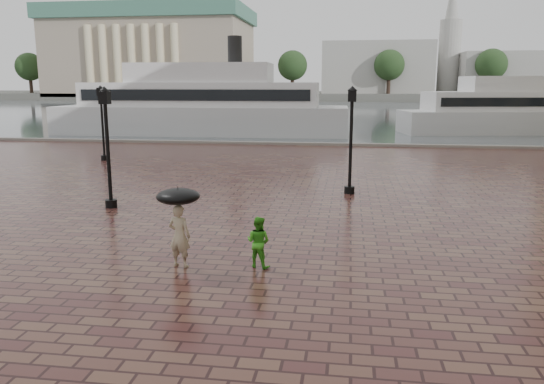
% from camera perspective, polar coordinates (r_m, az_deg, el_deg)
% --- Properties ---
extents(ground, '(300.00, 300.00, 0.00)m').
position_cam_1_polar(ground, '(10.22, -9.67, -15.58)').
color(ground, '#3D1C1C').
rests_on(ground, ground).
extents(harbour_water, '(240.00, 240.00, 0.00)m').
position_cam_1_polar(harbour_water, '(100.77, 6.71, 8.86)').
color(harbour_water, '#40474E').
rests_on(harbour_water, ground).
extents(quay_edge, '(80.00, 0.60, 0.30)m').
position_cam_1_polar(quay_edge, '(40.99, 4.17, 5.05)').
color(quay_edge, slate).
rests_on(quay_edge, ground).
extents(far_shore, '(300.00, 60.00, 2.00)m').
position_cam_1_polar(far_shore, '(168.69, 7.43, 10.24)').
color(far_shore, '#4C4C47').
rests_on(far_shore, ground).
extents(museum, '(57.00, 32.50, 26.00)m').
position_cam_1_polar(museum, '(164.08, -12.80, 14.53)').
color(museum, gray).
rests_on(museum, ground).
extents(distant_skyline, '(102.50, 22.00, 33.00)m').
position_cam_1_polar(distant_skyline, '(165.01, 24.80, 12.21)').
color(distant_skyline, '#9D9B94').
rests_on(distant_skyline, ground).
extents(far_trees, '(188.00, 8.00, 13.50)m').
position_cam_1_polar(far_trees, '(146.73, 7.36, 13.35)').
color(far_trees, '#2D2119').
rests_on(far_trees, ground).
extents(street_lamps, '(15.44, 12.44, 4.40)m').
position_cam_1_polar(street_lamps, '(25.34, -10.02, 6.17)').
color(street_lamps, black).
rests_on(street_lamps, ground).
extents(adult_pedestrian, '(0.66, 0.50, 1.64)m').
position_cam_1_polar(adult_pedestrian, '(13.78, -9.92, -4.67)').
color(adult_pedestrian, tan).
rests_on(adult_pedestrian, ground).
extents(child_pedestrian, '(0.78, 0.69, 1.33)m').
position_cam_1_polar(child_pedestrian, '(13.61, -1.48, -5.39)').
color(child_pedestrian, '#369C1C').
rests_on(child_pedestrian, ground).
extents(ferry_near, '(27.09, 7.13, 8.84)m').
position_cam_1_polar(ferry_near, '(50.18, -7.59, 9.21)').
color(ferry_near, silver).
rests_on(ferry_near, ground).
extents(ferry_far, '(22.76, 9.23, 7.27)m').
position_cam_1_polar(ferry_far, '(55.93, 25.10, 7.99)').
color(ferry_far, silver).
rests_on(ferry_far, ground).
extents(umbrella, '(1.10, 1.10, 1.13)m').
position_cam_1_polar(umbrella, '(13.53, -10.07, -0.47)').
color(umbrella, black).
rests_on(umbrella, ground).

